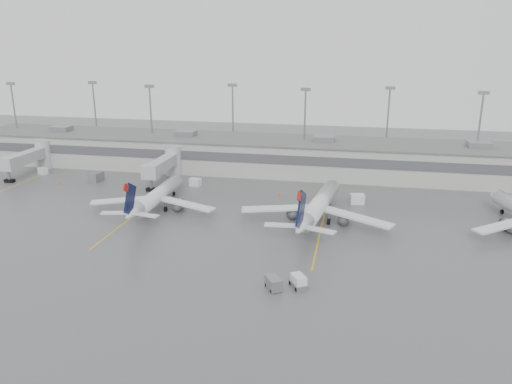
# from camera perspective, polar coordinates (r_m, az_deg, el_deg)

# --- Properties ---
(ground) EXTENTS (260.00, 260.00, 0.00)m
(ground) POSITION_cam_1_polar(r_m,az_deg,el_deg) (72.60, -7.99, -9.02)
(ground) COLOR #525255
(ground) RESTS_ON ground
(terminal) EXTENTS (152.00, 17.00, 9.45)m
(terminal) POSITION_cam_1_polar(r_m,az_deg,el_deg) (124.43, 0.79, 4.29)
(terminal) COLOR #9F9F9B
(terminal) RESTS_ON ground
(light_masts) EXTENTS (142.40, 8.00, 20.60)m
(light_masts) POSITION_cam_1_polar(r_m,az_deg,el_deg) (128.53, 1.30, 8.26)
(light_masts) COLOR gray
(light_masts) RESTS_ON ground
(jet_bridge_left) EXTENTS (4.00, 17.20, 7.00)m
(jet_bridge_left) POSITION_cam_1_polar(r_m,az_deg,el_deg) (135.40, -24.07, 3.71)
(jet_bridge_left) COLOR #A0A2A5
(jet_bridge_left) RESTS_ON ground
(jet_bridge_right) EXTENTS (4.00, 17.20, 7.00)m
(jet_bridge_right) POSITION_cam_1_polar(r_m,az_deg,el_deg) (118.66, -10.13, 3.24)
(jet_bridge_right) COLOR #A0A2A5
(jet_bridge_right) RESTS_ON ground
(stand_markings) EXTENTS (105.25, 40.00, 0.01)m
(stand_markings) POSITION_cam_1_polar(r_m,az_deg,el_deg) (93.73, -3.14, -2.73)
(stand_markings) COLOR #E4B40D
(stand_markings) RESTS_ON ground
(jet_mid_left) EXTENTS (24.89, 27.89, 9.02)m
(jet_mid_left) POSITION_cam_1_polar(r_m,az_deg,el_deg) (97.73, -11.33, -0.48)
(jet_mid_left) COLOR silver
(jet_mid_left) RESTS_ON ground
(jet_mid_right) EXTENTS (27.28, 30.77, 9.99)m
(jet_mid_right) POSITION_cam_1_polar(r_m,az_deg,el_deg) (90.15, 7.11, -1.57)
(jet_mid_right) COLOR silver
(jet_mid_right) RESTS_ON ground
(baggage_tug) EXTENTS (2.85, 3.20, 1.76)m
(baggage_tug) POSITION_cam_1_polar(r_m,az_deg,el_deg) (67.74, 4.88, -10.27)
(baggage_tug) COLOR silver
(baggage_tug) RESTS_ON ground
(baggage_cart) EXTENTS (2.66, 3.02, 1.69)m
(baggage_cart) POSITION_cam_1_polar(r_m,az_deg,el_deg) (66.98, 2.00, -10.36)
(baggage_cart) COLOR slate
(baggage_cart) RESTS_ON ground
(gse_uld_a) EXTENTS (2.65, 2.26, 1.59)m
(gse_uld_a) POSITION_cam_1_polar(r_m,az_deg,el_deg) (132.84, -23.18, 2.22)
(gse_uld_a) COLOR silver
(gse_uld_a) RESTS_ON ground
(gse_uld_b) EXTENTS (2.75, 2.15, 1.73)m
(gse_uld_b) POSITION_cam_1_polar(r_m,az_deg,el_deg) (113.16, -6.96, 1.13)
(gse_uld_b) COLOR silver
(gse_uld_b) RESTS_ON ground
(gse_uld_c) EXTENTS (2.99, 2.24, 1.94)m
(gse_uld_c) POSITION_cam_1_polar(r_m,az_deg,el_deg) (102.24, 11.50, -0.78)
(gse_uld_c) COLOR silver
(gse_uld_c) RESTS_ON ground
(gse_loader) EXTENTS (2.40, 3.54, 2.10)m
(gse_loader) POSITION_cam_1_polar(r_m,az_deg,el_deg) (121.63, -17.79, 1.64)
(gse_loader) COLOR slate
(gse_loader) RESTS_ON ground
(cone_a) EXTENTS (0.49, 0.49, 0.78)m
(cone_a) POSITION_cam_1_polar(r_m,az_deg,el_deg) (122.18, -21.58, 1.00)
(cone_a) COLOR #FF4605
(cone_a) RESTS_ON ground
(cone_b) EXTENTS (0.49, 0.49, 0.78)m
(cone_b) POSITION_cam_1_polar(r_m,az_deg,el_deg) (108.78, -14.33, -0.21)
(cone_b) COLOR #FF4605
(cone_b) RESTS_ON ground
(cone_c) EXTENTS (0.48, 0.48, 0.76)m
(cone_c) POSITION_cam_1_polar(r_m,az_deg,el_deg) (105.64, 2.73, -0.20)
(cone_c) COLOR #FF4605
(cone_c) RESTS_ON ground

